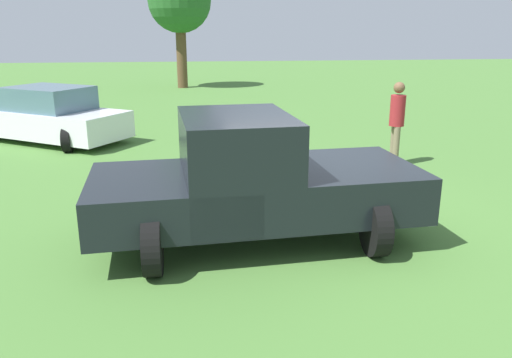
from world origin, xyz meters
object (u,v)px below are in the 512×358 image
person_bystander (397,119)px  tree_back_left (179,2)px  traffic_cone (228,146)px  sedan_near (46,116)px  pickup_truck (248,177)px

person_bystander → tree_back_left: (15.96, 4.79, 3.08)m
person_bystander → tree_back_left: 16.94m
tree_back_left → traffic_cone: tree_back_left is taller
person_bystander → sedan_near: bearing=-17.1°
sedan_near → traffic_cone: bearing=-174.4°
pickup_truck → traffic_cone: size_ratio=8.44×
person_bystander → traffic_cone: (1.19, 3.59, -0.76)m
pickup_truck → sedan_near: bearing=118.0°
sedan_near → tree_back_left: (12.34, -3.46, 3.46)m
person_bystander → tree_back_left: bearing=-66.7°
sedan_near → traffic_cone: sedan_near is taller
sedan_near → person_bystander: bearing=-170.6°
sedan_near → person_bystander: (-3.61, -8.25, 0.38)m
sedan_near → traffic_cone: (-2.43, -4.66, -0.38)m
pickup_truck → traffic_cone: pickup_truck is taller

